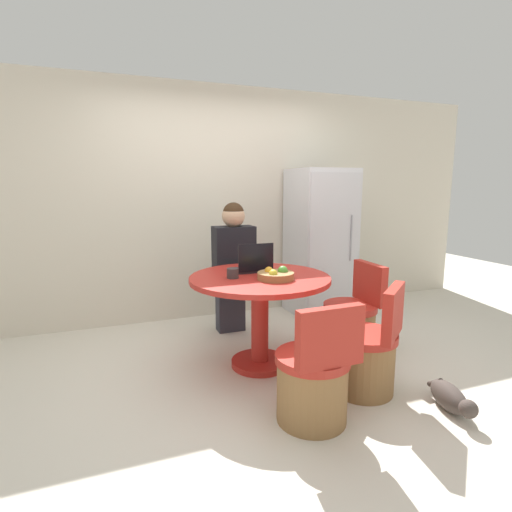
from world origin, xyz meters
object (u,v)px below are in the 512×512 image
Objects in this scene: laptop at (253,265)px; refrigerator at (320,242)px; chair_near_right_corner at (366,356)px; person_seated at (233,262)px; cat at (451,398)px; chair_right_side at (351,323)px; dining_table at (260,299)px; fruit_bowl at (276,275)px; chair_near_camera at (314,382)px.

refrigerator is at bearing -141.82° from laptop.
person_seated is (-0.56, 1.47, 0.48)m from chair_near_right_corner.
laptop reaches higher than cat.
laptop reaches higher than chair_right_side.
dining_table is at bearing -125.31° from cat.
refrigerator is 2.08× the size of chair_near_right_corner.
chair_near_right_corner reaches higher than cat.
fruit_bowl reaches higher than chair_near_right_corner.
dining_table is at bearing -136.82° from refrigerator.
person_seated is at bearing 89.14° from dining_table.
fruit_bowl is at bearing -87.11° from chair_near_right_corner.
fruit_bowl is at bearing -123.62° from cat.
chair_near_camera reaches higher than cat.
person_seated is (-0.01, 1.68, 0.48)m from chair_near_camera.
chair_near_right_corner is (0.57, -0.67, -0.31)m from dining_table.
dining_table is 1.41× the size of chair_right_side.
chair_right_side is 0.98m from fruit_bowl.
person_seated is 4.33× the size of laptop.
laptop is at bearing -141.82° from refrigerator.
dining_table is at bearing -90.00° from chair_right_side.
person_seated is at bearing 93.82° from fruit_bowl.
laptop is 1.76m from cat.
dining_table is 0.31m from laptop.
fruit_bowl is at bearing -95.50° from chair_near_camera.
chair_near_right_corner is (-0.31, -0.65, 0.00)m from chair_right_side.
person_seated reaches higher than dining_table.
dining_table is at bearing 88.70° from laptop.
chair_near_camera is 0.91m from fruit_bowl.
chair_near_right_corner is at bearing 110.82° from person_seated.
chair_near_camera is (-0.55, -0.21, 0.00)m from chair_near_right_corner.
refrigerator is 1.26× the size of person_seated.
refrigerator is at bearing -149.19° from chair_near_right_corner.
chair_near_right_corner is 1.64m from person_seated.
person_seated is at bearing -90.72° from laptop.
dining_table is 1.41× the size of chair_near_right_corner.
laptop is at bearing 102.16° from fruit_bowl.
cat is (0.95, -1.10, -0.49)m from dining_table.
chair_near_right_corner is at bearing -124.34° from cat.
cat is at bearing -49.09° from dining_table.
chair_near_camera is 0.97m from cat.
cat is (0.94, -1.90, -0.66)m from person_seated.
refrigerator is 2.34m from cat.
chair_near_camera is 2.81× the size of fruit_bowl.
chair_near_camera is 1.20m from laptop.
laptop is at bearing 89.28° from person_seated.
laptop is at bearing -96.79° from chair_near_right_corner.
refrigerator is 3.39× the size of cat.
fruit_bowl is (0.05, 0.74, 0.54)m from chair_near_camera.
chair_right_side and chair_near_camera have the same top height.
chair_near_right_corner is (-0.61, -1.78, -0.58)m from refrigerator.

